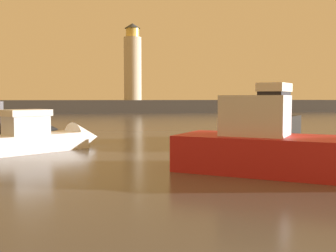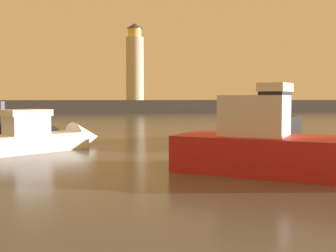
{
  "view_description": "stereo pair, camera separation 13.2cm",
  "coord_description": "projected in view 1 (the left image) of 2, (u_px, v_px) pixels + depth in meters",
  "views": [
    {
      "loc": [
        -2.25,
        -2.76,
        2.51
      ],
      "look_at": [
        1.37,
        15.59,
        1.24
      ],
      "focal_mm": 44.44,
      "sensor_mm": 36.0,
      "label": 1
    },
    {
      "loc": [
        -2.12,
        -2.79,
        2.51
      ],
      "look_at": [
        1.37,
        15.59,
        1.24
      ],
      "focal_mm": 44.44,
      "sensor_mm": 36.0,
      "label": 2
    }
  ],
  "objects": [
    {
      "name": "motorboat_6",
      "position": [
        333.0,
        153.0,
        13.15
      ],
      "size": [
        8.88,
        7.55,
        3.26
      ],
      "color": "#B21E1E",
      "rests_on": "ground_plane"
    },
    {
      "name": "breakwater",
      "position": [
        100.0,
        107.0,
        68.87
      ],
      "size": [
        83.28,
        6.33,
        2.13
      ],
      "primitive_type": "cube",
      "color": "#423F3D",
      "rests_on": "ground_plane"
    },
    {
      "name": "motorboat_0",
      "position": [
        51.0,
        137.0,
        20.1
      ],
      "size": [
        5.67,
        4.77,
        2.34
      ],
      "color": "white",
      "rests_on": "ground_plane"
    },
    {
      "name": "lighthouse",
      "position": [
        133.0,
        64.0,
        69.45
      ],
      "size": [
        2.93,
        2.93,
        12.76
      ],
      "color": "beige",
      "rests_on": "breakwater"
    },
    {
      "name": "motorboat_4",
      "position": [
        8.0,
        127.0,
        25.54
      ],
      "size": [
        6.32,
        1.83,
        2.6
      ],
      "color": "black",
      "rests_on": "ground_plane"
    },
    {
      "name": "motorboat_3",
      "position": [
        264.0,
        125.0,
        22.73
      ],
      "size": [
        7.13,
        7.68,
        3.61
      ],
      "color": "black",
      "rests_on": "ground_plane"
    },
    {
      "name": "ground_plane",
      "position": [
        113.0,
        127.0,
        36.13
      ],
      "size": [
        220.0,
        220.0,
        0.0
      ],
      "primitive_type": "plane",
      "color": "#4C4742"
    }
  ]
}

